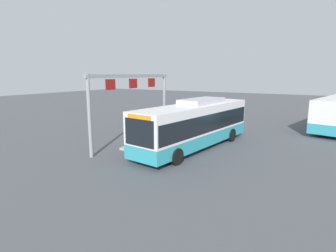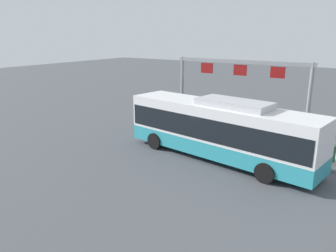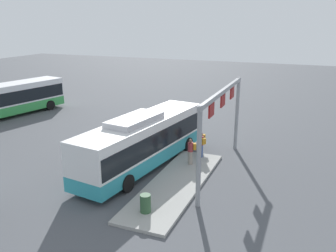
% 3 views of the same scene
% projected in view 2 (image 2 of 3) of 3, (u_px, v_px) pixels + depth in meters
% --- Properties ---
extents(ground_plane, '(120.00, 120.00, 0.00)m').
position_uv_depth(ground_plane, '(218.00, 158.00, 18.79)').
color(ground_plane, '#4C4F54').
extents(platform_curb, '(10.00, 2.80, 0.16)m').
position_uv_depth(platform_curb, '(266.00, 149.00, 20.09)').
color(platform_curb, '#9E9E99').
rests_on(platform_curb, ground).
extents(bus_main, '(11.47, 4.03, 3.46)m').
position_uv_depth(bus_main, '(219.00, 128.00, 18.30)').
color(bus_main, teal).
rests_on(bus_main, ground).
extents(person_boarding, '(0.55, 0.60, 1.67)m').
position_uv_depth(person_boarding, '(205.00, 123.00, 22.27)').
color(person_boarding, '#334C8C').
rests_on(person_boarding, platform_curb).
extents(person_waiting_near, '(0.36, 0.54, 1.67)m').
position_uv_depth(person_waiting_near, '(187.00, 124.00, 22.61)').
color(person_waiting_near, gray).
rests_on(person_waiting_near, ground).
extents(person_waiting_mid, '(0.51, 0.60, 1.67)m').
position_uv_depth(person_waiting_mid, '(222.00, 127.00, 21.31)').
color(person_waiting_mid, gray).
rests_on(person_waiting_mid, platform_curb).
extents(platform_sign_gantry, '(9.33, 0.24, 5.20)m').
position_uv_depth(platform_sign_gantry, '(239.00, 81.00, 22.03)').
color(platform_sign_gantry, gray).
rests_on(platform_sign_gantry, ground).
extents(trash_bin, '(0.52, 0.52, 0.90)m').
position_uv_depth(trash_bin, '(330.00, 153.00, 17.88)').
color(trash_bin, '#2D5133').
rests_on(trash_bin, platform_curb).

